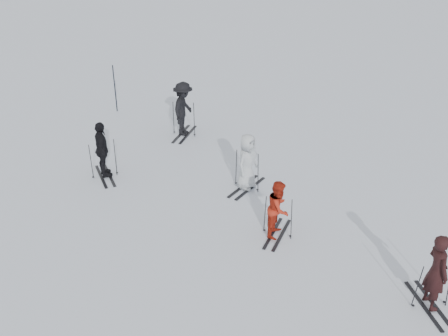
{
  "coord_description": "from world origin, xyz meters",
  "views": [
    {
      "loc": [
        -2.1,
        -11.49,
        7.47
      ],
      "look_at": [
        0.0,
        1.0,
        1.0
      ],
      "focal_mm": 40.0,
      "sensor_mm": 36.0,
      "label": 1
    }
  ],
  "objects_px": {
    "skier_uphill_far": "(183,109)",
    "skier_red": "(279,209)",
    "skier_near_dark": "(436,273)",
    "skier_grey": "(247,162)",
    "piste_marker": "(115,89)",
    "skier_uphill_left": "(102,151)"
  },
  "relations": [
    {
      "from": "skier_near_dark",
      "to": "skier_red",
      "type": "relative_size",
      "value": 1.15
    },
    {
      "from": "skier_grey",
      "to": "skier_uphill_far",
      "type": "bearing_deg",
      "value": 61.8
    },
    {
      "from": "piste_marker",
      "to": "skier_uphill_left",
      "type": "bearing_deg",
      "value": -92.32
    },
    {
      "from": "skier_near_dark",
      "to": "piste_marker",
      "type": "relative_size",
      "value": 0.89
    },
    {
      "from": "skier_red",
      "to": "piste_marker",
      "type": "distance_m",
      "value": 10.9
    },
    {
      "from": "skier_near_dark",
      "to": "skier_grey",
      "type": "height_order",
      "value": "skier_near_dark"
    },
    {
      "from": "skier_grey",
      "to": "skier_uphill_far",
      "type": "relative_size",
      "value": 0.86
    },
    {
      "from": "skier_red",
      "to": "skier_uphill_far",
      "type": "xyz_separation_m",
      "value": [
        -1.76,
        7.01,
        0.24
      ]
    },
    {
      "from": "skier_near_dark",
      "to": "skier_red",
      "type": "bearing_deg",
      "value": 39.65
    },
    {
      "from": "skier_red",
      "to": "skier_uphill_far",
      "type": "bearing_deg",
      "value": 45.81
    },
    {
      "from": "skier_red",
      "to": "skier_uphill_left",
      "type": "relative_size",
      "value": 0.85
    },
    {
      "from": "skier_near_dark",
      "to": "piste_marker",
      "type": "xyz_separation_m",
      "value": [
        -6.84,
        13.1,
        0.11
      ]
    },
    {
      "from": "skier_near_dark",
      "to": "skier_uphill_left",
      "type": "relative_size",
      "value": 0.97
    },
    {
      "from": "skier_uphill_left",
      "to": "skier_uphill_far",
      "type": "bearing_deg",
      "value": -57.47
    },
    {
      "from": "skier_uphill_far",
      "to": "skier_red",
      "type": "bearing_deg",
      "value": -140.37
    },
    {
      "from": "skier_grey",
      "to": "skier_uphill_far",
      "type": "distance_m",
      "value": 4.67
    },
    {
      "from": "skier_uphill_far",
      "to": "skier_grey",
      "type": "bearing_deg",
      "value": -135.92
    },
    {
      "from": "skier_grey",
      "to": "skier_uphill_far",
      "type": "xyz_separation_m",
      "value": [
        -1.48,
        4.43,
        0.14
      ]
    },
    {
      "from": "skier_uphill_far",
      "to": "piste_marker",
      "type": "relative_size",
      "value": 1.02
    },
    {
      "from": "skier_uphill_left",
      "to": "skier_uphill_far",
      "type": "relative_size",
      "value": 0.9
    },
    {
      "from": "skier_grey",
      "to": "piste_marker",
      "type": "height_order",
      "value": "piste_marker"
    },
    {
      "from": "skier_uphill_left",
      "to": "skier_grey",
      "type": "bearing_deg",
      "value": -122.79
    }
  ]
}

